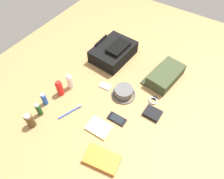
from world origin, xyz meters
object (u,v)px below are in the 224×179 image
media_player (105,86)px  wristwatch (153,100)px  bucket_hat (124,92)px  cell_phone (117,119)px  shampoo_bottle (39,110)px  paperback_novel (102,159)px  toothbrush (72,111)px  toiletry_pouch (165,75)px  sunscreen_spray (60,88)px  backpack (114,52)px  cologne_bottle (30,121)px  deodorant_spray (44,99)px  toothpaste_tube (70,82)px  wallet (152,113)px  notepad (99,127)px

media_player → wristwatch: same height
bucket_hat → cell_phone: 0.21m
shampoo_bottle → paperback_novel: shampoo_bottle is taller
paperback_novel → toothbrush: (0.15, 0.36, -0.01)m
toiletry_pouch → sunscreen_spray: bearing=133.5°
paperback_novel → media_player: 0.54m
backpack → sunscreen_spray: bearing=168.5°
cologne_bottle → sunscreen_spray: (0.29, 0.02, 0.00)m
backpack → cologne_bottle: bearing=173.8°
bucket_hat → sunscreen_spray: size_ratio=1.38×
deodorant_spray → media_player: 0.44m
toiletry_pouch → wristwatch: (-0.23, -0.02, -0.04)m
toothpaste_tube → paperback_novel: toothpaste_tube is taller
toiletry_pouch → cologne_bottle: bearing=146.6°
cell_phone → media_player: size_ratio=1.39×
shampoo_bottle → cell_phone: size_ratio=0.89×
shampoo_bottle → media_player: (0.43, -0.23, -0.05)m
sunscreen_spray → toothpaste_tube: bearing=-13.9°
shampoo_bottle → toothpaste_tube: (0.29, -0.02, 0.01)m
shampoo_bottle → deodorant_spray: (0.08, 0.03, -0.00)m
sunscreen_spray → wallet: sunscreen_spray is taller
toothpaste_tube → toothbrush: bearing=-138.7°
toothpaste_tube → media_player: (0.14, -0.21, -0.05)m
toiletry_pouch → sunscreen_spray: 0.77m
shampoo_bottle → cell_phone: 0.51m
backpack → paperback_novel: backpack is taller
bucket_hat → media_player: size_ratio=1.96×
toothpaste_tube → backpack: bearing=-11.1°
toiletry_pouch → wallet: bearing=-169.0°
toiletry_pouch → toothbrush: toiletry_pouch is taller
shampoo_bottle → notepad: size_ratio=0.73×
deodorant_spray → sunscreen_spray: 0.13m
paperback_novel → cell_phone: size_ratio=1.79×
cell_phone → wristwatch: (0.26, -0.13, -0.00)m
deodorant_spray → bucket_hat: bearing=-48.9°
media_player → toothpaste_tube: bearing=124.6°
backpack → notepad: backpack is taller
wallet → deodorant_spray: bearing=116.9°
backpack → deodorant_spray: backpack is taller
paperback_novel → toothbrush: 0.39m
toiletry_pouch → shampoo_bottle: 0.92m
deodorant_spray → toothpaste_tube: size_ratio=0.83×
shampoo_bottle → wristwatch: shampoo_bottle is taller
backpack → deodorant_spray: 0.66m
backpack → bucket_hat: (-0.29, -0.27, -0.03)m
wristwatch → wallet: wallet is taller
cologne_bottle → notepad: (0.22, -0.37, -0.05)m
bucket_hat → toothpaste_tube: bearing=113.0°
toiletry_pouch → media_player: toiletry_pouch is taller
bucket_hat → cologne_bottle: (-0.53, 0.36, 0.03)m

